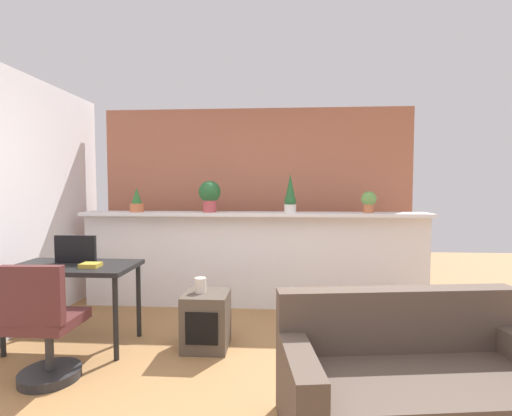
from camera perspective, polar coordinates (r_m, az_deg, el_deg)
The scene contains 15 objects.
ground_plane at distance 2.82m, azimuth -3.86°, elevation -27.83°, with size 12.00×12.00×0.00m, color #9E7042.
divider_wall at distance 4.49m, azimuth -0.45°, elevation -8.26°, with size 4.10×0.16×1.11m, color white.
plant_shelf at distance 4.37m, azimuth -0.49°, elevation -0.93°, with size 4.10×0.37×0.04m, color white.
brick_wall_behind at distance 5.01m, azimuth 0.05°, elevation 0.92°, with size 4.10×0.10×2.50m, color #AD664C.
potted_plant_0 at distance 4.66m, azimuth -17.97°, elevation 0.94°, with size 0.16×0.16×0.29m.
potted_plant_1 at distance 4.41m, azimuth -7.17°, elevation 2.14°, with size 0.26×0.26×0.37m.
potted_plant_2 at distance 4.33m, azimuth 5.32°, elevation 1.91°, with size 0.14×0.14×0.45m.
potted_plant_3 at distance 4.48m, azimuth 17.03°, elevation 1.09°, with size 0.17×0.17×0.25m.
desk at distance 3.78m, azimuth -26.36°, elevation -9.13°, with size 1.10×0.60×0.75m.
tv_monitor at distance 3.82m, azimuth -26.14°, elevation -5.74°, with size 0.39×0.04×0.26m, color black.
office_chair at distance 3.26m, azimuth -29.92°, elevation -16.26°, with size 0.45×0.46×0.91m.
side_cube_shelf at distance 3.51m, azimuth -7.71°, elevation -16.85°, with size 0.40×0.41×0.50m.
vase_on_shelf at distance 3.45m, azimuth -8.60°, elevation -11.70°, with size 0.11×0.11×0.13m, color silver.
book_on_desk at distance 3.59m, azimuth -24.20°, elevation -8.05°, with size 0.16×0.13×0.04m, color gold.
couch at distance 2.57m, azimuth 23.37°, elevation -24.10°, with size 1.65×0.96×0.80m.
Camera 1 is at (0.33, -2.39, 1.45)m, focal length 25.86 mm.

